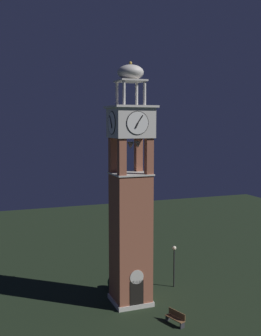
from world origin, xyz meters
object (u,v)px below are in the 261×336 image
clock_tower (131,206)px  trash_bin (141,274)px  park_bench (176,318)px  lamp_post (174,258)px

clock_tower → trash_bin: (2.68, 4.49, -7.35)m
park_bench → trash_bin: (0.97, 9.06, -0.08)m
clock_tower → lamp_post: bearing=19.3°
park_bench → clock_tower: bearing=110.6°
lamp_post → park_bench: bearing=-115.3°
clock_tower → trash_bin: size_ratio=23.54×
clock_tower → lamp_post: 7.15m
lamp_post → trash_bin: (-1.95, 2.87, -2.15)m
park_bench → lamp_post: size_ratio=0.45×
lamp_post → clock_tower: bearing=-160.7°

